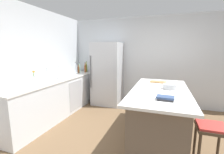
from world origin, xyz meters
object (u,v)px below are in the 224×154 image
Objects in this scene: bar_stool at (211,133)px; cookbook_stack at (165,98)px; sink_faucet at (47,74)px; paper_towel_roll at (59,73)px; flower_vase at (34,80)px; cutting_board at (158,82)px; kitchen_island at (159,114)px; mixing_bowl at (170,87)px; olive_oil_bottle at (86,68)px; soda_bottle at (76,69)px; refrigerator at (107,74)px; vinegar_bottle at (85,68)px; syrup_bottle at (78,69)px; gin_bottle at (79,69)px.

bar_stool is 2.62× the size of cookbook_stack.
bar_stool is 3.29m from sink_faucet.
bar_stool is at bearing -16.79° from paper_towel_roll.
cutting_board is (2.43, 1.01, -0.08)m from flower_vase.
kitchen_island is 0.54m from mixing_bowl.
olive_oil_bottle is 2.53m from cutting_board.
olive_oil_bottle is at bearing 86.68° from flower_vase.
sink_faucet is 1.25m from soda_bottle.
olive_oil_bottle is (-3.06, 2.26, 0.53)m from bar_stool.
cutting_board is at bearing -29.76° from refrigerator.
cookbook_stack is at bearing -179.77° from bar_stool.
olive_oil_bottle is 0.42m from soda_bottle.
cookbook_stack is at bearing -95.80° from mixing_bowl.
vinegar_bottle is 0.23m from syrup_bottle.
mixing_bowl is at bearing -25.99° from syrup_bottle.
paper_towel_roll is 0.92× the size of soda_bottle.
refrigerator is 2.09m from flower_vase.
sink_faucet is at bearing 179.13° from kitchen_island.
flower_vase is 1.75m from syrup_bottle.
sink_faucet is 2.66m from mixing_bowl.
flower_vase reaches higher than kitchen_island.
soda_bottle reaches higher than syrup_bottle.
kitchen_island is 2.96m from olive_oil_bottle.
refrigerator is at bearing 128.36° from cookbook_stack.
paper_towel_roll reaches higher than mixing_bowl.
sink_faucet is at bearing -121.75° from refrigerator.
cutting_board is (2.44, 0.61, -0.15)m from sink_faucet.
bar_stool is at bearing 0.23° from cookbook_stack.
gin_bottle is at bearing 152.74° from mixing_bowl.
kitchen_island is at bearing 98.47° from cookbook_stack.
refrigerator is 6.17× the size of sink_faucet.
flower_vase is at bearing -94.44° from paper_towel_roll.
bar_stool is 3.84m from olive_oil_bottle.
flower_vase is at bearing -89.35° from gin_bottle.
cutting_board is (-0.06, 0.65, 0.47)m from kitchen_island.
refrigerator is 5.89× the size of gin_bottle.
bar_stool is 0.74m from cookbook_stack.
syrup_bottle is (-2.49, 1.38, 0.57)m from kitchen_island.
gin_bottle reaches higher than mixing_bowl.
olive_oil_bottle is 2.98m from mixing_bowl.
kitchen_island is 0.77m from cookbook_stack.
refrigerator is at bearing 3.15° from gin_bottle.
cutting_board reaches higher than kitchen_island.
soda_bottle reaches higher than flower_vase.
kitchen_island is 7.25× the size of flower_vase.
olive_oil_bottle is at bearing 143.52° from bar_stool.
syrup_bottle reaches higher than kitchen_island.
olive_oil_bottle is at bearing 55.98° from gin_bottle.
kitchen_island is 2.89m from vinegar_bottle.
bar_stool is 1.50m from cutting_board.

